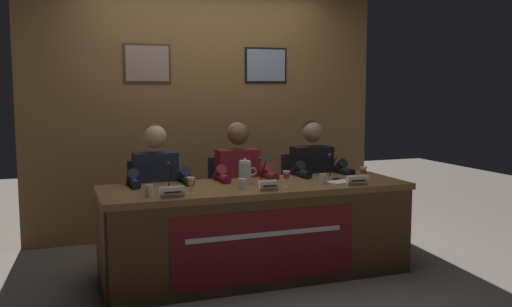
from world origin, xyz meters
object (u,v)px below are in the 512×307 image
Objects in this scene: nameplate_left at (172,192)px; panelist_center at (240,182)px; microphone_left at (171,182)px; document_stack_right at (340,182)px; microphone_right at (334,171)px; microphone_center at (264,176)px; water_cup_right at (323,179)px; water_cup_center at (242,185)px; water_cup_left at (149,191)px; panelist_left at (157,187)px; juice_glass_right at (363,171)px; nameplate_right at (357,180)px; chair_left at (154,214)px; water_pitcher_central at (245,172)px; juice_glass_left at (191,182)px; chair_center at (233,208)px; nameplate_center at (269,186)px; chair_right at (306,203)px; panelist_right at (315,177)px; juice_glass_center at (286,176)px.

panelist_center reaches higher than nameplate_left.
microphone_left is 0.91× the size of document_stack_right.
panelist_center is at bearing 150.18° from microphone_right.
water_cup_right is (0.46, -0.12, -0.04)m from microphone_center.
microphone_left is 1.38m from document_stack_right.
water_cup_center is at bearing -107.47° from panelist_center.
water_cup_center is at bearing -168.87° from microphone_right.
panelist_left is at bearing 74.64° from water_cup_left.
microphone_left is 1.58m from juice_glass_right.
nameplate_right is at bearing -43.41° from panelist_center.
juice_glass_right is (0.83, -0.13, 0.01)m from microphone_center.
panelist_left is at bearing 158.08° from document_stack_right.
water_pitcher_central reaches higher than chair_left.
water_cup_left is at bearing -162.19° from water_pitcher_central.
water_cup_center is at bearing 171.93° from nameplate_right.
panelist_center is (0.59, 0.62, -0.12)m from juice_glass_left.
chair_center is 0.98m from water_cup_right.
microphone_center is (0.77, -0.45, 0.11)m from panelist_left.
microphone_left is 0.86m from panelist_center.
document_stack_right is at bearing 176.04° from juice_glass_right.
water_pitcher_central reaches higher than water_cup_center.
chair_left is at bearing 88.65° from nameplate_left.
nameplate_left is 2.05× the size of water_cup_right.
microphone_right is (0.70, -0.60, 0.39)m from chair_center.
document_stack_right is (1.56, 0.05, -0.03)m from water_cup_left.
water_cup_center is 1.00× the size of water_cup_right.
nameplate_center is at bearing -90.45° from chair_center.
water_pitcher_central reaches higher than chair_center.
panelist_center is at bearing -164.60° from chair_right.
water_cup_right is at bearing 13.76° from nameplate_center.
chair_center is (0.72, 0.20, -0.28)m from panelist_left.
panelist_center and panelist_right have the same top height.
microphone_left is (0.04, 0.23, 0.03)m from nameplate_left.
microphone_right is (-0.18, 0.17, -0.01)m from juice_glass_right.
nameplate_right is at bearing -31.02° from water_cup_right.
microphone_center is 0.64m from document_stack_right.
panelist_center is 6.77× the size of nameplate_right.
juice_glass_left is at bearing 27.81° from nameplate_left.
microphone_right is at bearing 7.39° from water_cup_left.
water_pitcher_central is (0.67, 0.35, 0.05)m from nameplate_left.
microphone_left reaches higher than chair_center.
panelist_center is 1.00× the size of panelist_right.
chair_left is 4.11× the size of microphone_center.
juice_glass_center is 0.69m from juice_glass_right.
water_cup_center is (0.71, 0.03, 0.00)m from water_cup_left.
juice_glass_center is at bearing -31.95° from panelist_left.
chair_left is 0.73× the size of panelist_right.
microphone_right is (0.65, 0.05, 0.00)m from microphone_center.
water_cup_left is 0.23m from microphone_left.
water_cup_left is at bearing 177.89° from juice_glass_left.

